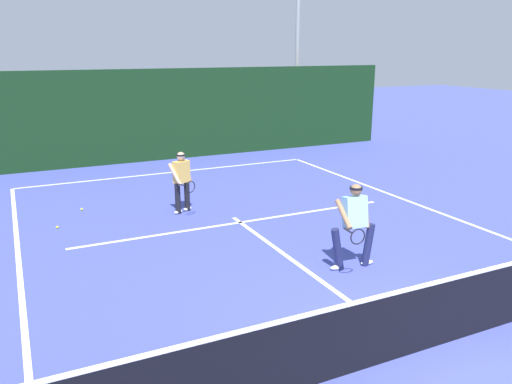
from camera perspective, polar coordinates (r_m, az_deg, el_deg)
name	(u,v)px	position (r m, az deg, el deg)	size (l,w,h in m)	color
ground_plane	(418,351)	(7.69, 17.52, -16.48)	(80.00, 80.00, 0.00)	#404AA7
court_line_baseline_far	(171,172)	(17.44, -9.37, 2.16)	(9.67, 0.10, 0.01)	white
court_line_service	(240,222)	(12.28, -1.76, -3.38)	(7.89, 0.10, 0.01)	white
court_line_centre	(300,265)	(9.95, 4.88, -8.11)	(0.10, 6.40, 0.01)	white
tennis_net	(422,317)	(7.44, 17.86, -13.06)	(10.61, 0.09, 1.10)	#1E4723
player_near	(354,222)	(9.68, 10.83, -3.34)	(0.94, 0.89, 1.63)	#1E234C
player_far	(182,180)	(12.93, -8.21, 1.35)	(0.66, 0.91, 1.54)	black
tennis_ball	(57,227)	(12.71, -21.14, -3.65)	(0.07, 0.07, 0.07)	#D1E033
tennis_ball_extra	(82,209)	(13.89, -18.73, -1.81)	(0.07, 0.07, 0.07)	#D1E033
back_fence_windscreen	(152,116)	(19.18, -11.43, 8.29)	(19.75, 0.12, 3.31)	black
light_pole	(298,29)	(23.58, 4.63, 17.53)	(0.55, 0.44, 7.90)	#9EA39E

